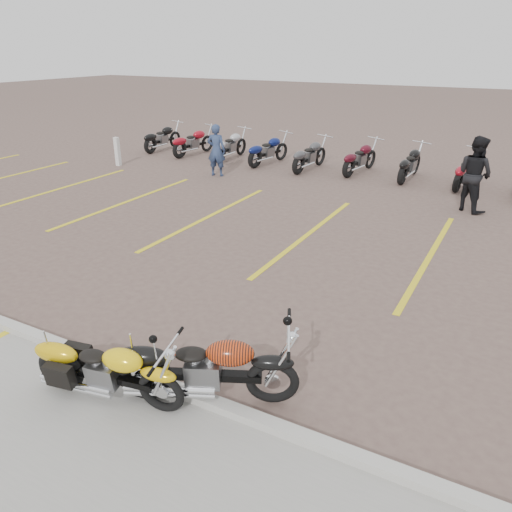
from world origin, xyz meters
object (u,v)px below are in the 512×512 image
at_px(person_b, 475,174).
at_px(person_a, 216,150).
at_px(flame_cruiser, 203,369).
at_px(bollard, 117,152).
at_px(yellow_cruiser, 106,371).

bearing_deg(person_b, person_a, 33.99).
bearing_deg(person_b, flame_cruiser, 113.32).
height_order(person_b, bollard, person_b).
xyz_separation_m(yellow_cruiser, person_a, (-4.96, 10.13, 0.43)).
distance_m(person_a, person_b, 7.81).
xyz_separation_m(person_b, bollard, (-11.71, -0.44, -0.46)).
height_order(flame_cruiser, bollard, bollard).
bearing_deg(bollard, flame_cruiser, -42.78).
bearing_deg(flame_cruiser, person_a, 97.27).
distance_m(flame_cruiser, person_a, 11.33).
height_order(person_a, person_b, person_b).
bearing_deg(flame_cruiser, person_b, 54.57).
relative_size(person_b, bollard, 1.93).
relative_size(yellow_cruiser, bollard, 1.97).
xyz_separation_m(flame_cruiser, bollard, (-9.90, 9.16, 0.05)).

